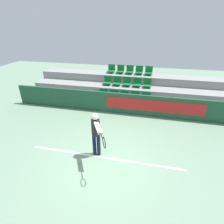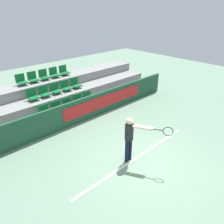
{
  "view_description": "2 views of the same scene",
  "coord_description": "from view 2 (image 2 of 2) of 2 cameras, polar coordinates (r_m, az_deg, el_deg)",
  "views": [
    {
      "loc": [
        1.33,
        -4.39,
        4.31
      ],
      "look_at": [
        -0.09,
        1.9,
        1.0
      ],
      "focal_mm": 28.0,
      "sensor_mm": 36.0,
      "label": 1
    },
    {
      "loc": [
        -4.9,
        -3.7,
        4.96
      ],
      "look_at": [
        0.23,
        1.77,
        1.2
      ],
      "focal_mm": 35.0,
      "sensor_mm": 36.0,
      "label": 2
    }
  ],
  "objects": [
    {
      "name": "stadium_chair_5",
      "position": [
        10.71,
        -20.04,
        4.04
      ],
      "size": [
        0.45,
        0.44,
        0.52
      ],
      "color": "#333333",
      "rests_on": "bleacher_tier_middle"
    },
    {
      "name": "stadium_chair_7",
      "position": [
        11.18,
        -14.51,
        5.76
      ],
      "size": [
        0.45,
        0.44,
        0.52
      ],
      "color": "#333333",
      "rests_on": "bleacher_tier_middle"
    },
    {
      "name": "ground_plane",
      "position": [
        7.89,
        7.79,
        -12.6
      ],
      "size": [
        30.0,
        30.0,
        0.0
      ],
      "primitive_type": "plane",
      "color": "gray"
    },
    {
      "name": "stadium_chair_3",
      "position": [
        10.79,
        -8.69,
        2.91
      ],
      "size": [
        0.45,
        0.44,
        0.52
      ],
      "color": "#333333",
      "rests_on": "bleacher_tier_front"
    },
    {
      "name": "stadium_chair_4",
      "position": [
        11.11,
        -6.18,
        3.77
      ],
      "size": [
        0.45,
        0.44,
        0.52
      ],
      "color": "#333333",
      "rests_on": "bleacher_tier_front"
    },
    {
      "name": "stadium_chair_9",
      "position": [
        11.76,
        -9.46,
        7.28
      ],
      "size": [
        0.45,
        0.44,
        0.52
      ],
      "color": "#333333",
      "rests_on": "bleacher_tier_middle"
    },
    {
      "name": "stadium_chair_12",
      "position": [
        11.94,
        -17.33,
        9.06
      ],
      "size": [
        0.45,
        0.44,
        0.52
      ],
      "color": "#333333",
      "rests_on": "bleacher_tier_back"
    },
    {
      "name": "bleacher_tier_back",
      "position": [
        12.11,
        -16.48,
        4.89
      ],
      "size": [
        11.58,
        1.06,
        1.38
      ],
      "color": "gray",
      "rests_on": "ground"
    },
    {
      "name": "stadium_chair_2",
      "position": [
        10.5,
        -11.35,
        1.99
      ],
      "size": [
        0.45,
        0.44,
        0.52
      ],
      "color": "#333333",
      "rests_on": "bleacher_tier_front"
    },
    {
      "name": "stadium_chair_6",
      "position": [
        10.93,
        -17.22,
        4.93
      ],
      "size": [
        0.45,
        0.44,
        0.52
      ],
      "color": "#333333",
      "rests_on": "bleacher_tier_middle"
    },
    {
      "name": "bleacher_tier_middle",
      "position": [
        11.32,
        -13.8,
        2.43
      ],
      "size": [
        11.58,
        1.06,
        0.92
      ],
      "color": "gray",
      "rests_on": "ground"
    },
    {
      "name": "stadium_chair_14",
      "position": [
        12.48,
        -12.42,
        10.37
      ],
      "size": [
        0.45,
        0.44,
        0.52
      ],
      "color": "#333333",
      "rests_on": "bleacher_tier_back"
    },
    {
      "name": "barrier_wall",
      "position": [
        10.0,
        -8.77,
        0.21
      ],
      "size": [
        11.98,
        0.14,
        1.11
      ],
      "color": "#1E4C33",
      "rests_on": "ground"
    },
    {
      "name": "stadium_chair_1",
      "position": [
        10.23,
        -14.15,
        1.01
      ],
      "size": [
        0.45,
        0.44,
        0.52
      ],
      "color": "#333333",
      "rests_on": "bleacher_tier_front"
    },
    {
      "name": "tennis_ball",
      "position": [
        7.31,
        4.93,
        -15.81
      ],
      "size": [
        0.07,
        0.07,
        0.07
      ],
      "color": "#CCDB33",
      "rests_on": "ground"
    },
    {
      "name": "stadium_chair_13",
      "position": [
        12.2,
        -14.82,
        9.74
      ],
      "size": [
        0.45,
        0.44,
        0.52
      ],
      "color": "#333333",
      "rests_on": "bleacher_tier_back"
    },
    {
      "name": "stadium_chair_10",
      "position": [
        11.5,
        -22.62,
        7.56
      ],
      "size": [
        0.45,
        0.44,
        0.52
      ],
      "color": "#333333",
      "rests_on": "bleacher_tier_back"
    },
    {
      "name": "bleacher_tier_front",
      "position": [
        10.59,
        -10.76,
        -0.39
      ],
      "size": [
        11.58,
        1.06,
        0.46
      ],
      "color": "gray",
      "rests_on": "ground"
    },
    {
      "name": "tennis_player",
      "position": [
        7.27,
        5.06,
        -6.18
      ],
      "size": [
        0.82,
        1.36,
        1.68
      ],
      "rotation": [
        0.0,
        0.0,
        0.5
      ],
      "color": "black",
      "rests_on": "ground"
    },
    {
      "name": "stadium_chair_11",
      "position": [
        11.71,
        -19.93,
        8.33
      ],
      "size": [
        0.45,
        0.44,
        0.52
      ],
      "color": "#333333",
      "rests_on": "bleacher_tier_back"
    },
    {
      "name": "stadium_chair_0",
      "position": [
        10.0,
        -17.09,
        -0.01
      ],
      "size": [
        0.45,
        0.44,
        0.52
      ],
      "color": "#333333",
      "rests_on": "bleacher_tier_front"
    },
    {
      "name": "court_baseline",
      "position": [
        8.0,
        6.4,
        -11.8
      ],
      "size": [
        5.57,
        0.08,
        0.01
      ],
      "color": "white",
      "rests_on": "ground"
    },
    {
      "name": "stadium_chair_8",
      "position": [
        11.46,
        -11.93,
        6.54
      ],
      "size": [
        0.45,
        0.44,
        0.52
      ],
      "color": "#333333",
      "rests_on": "bleacher_tier_middle"
    }
  ]
}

